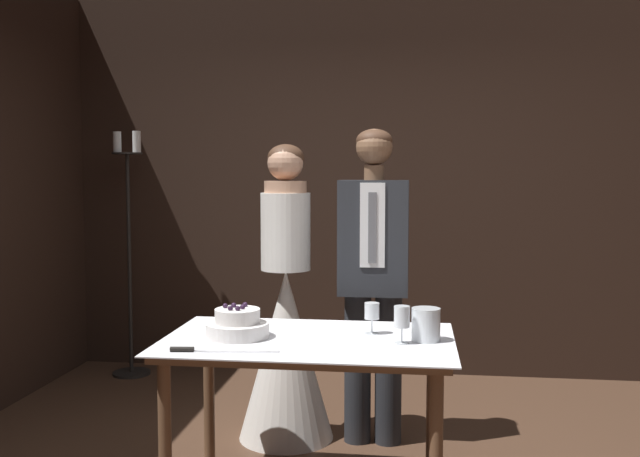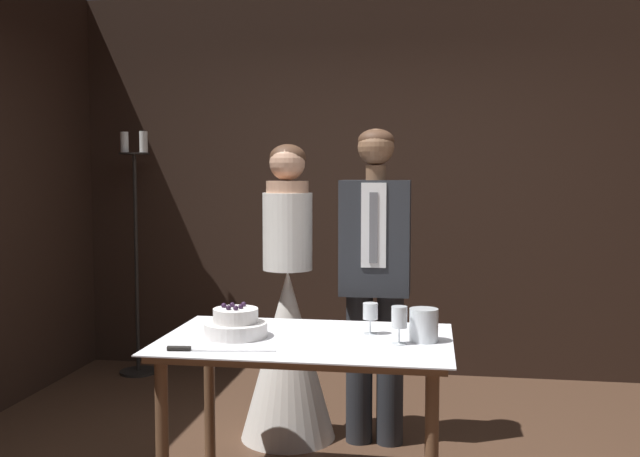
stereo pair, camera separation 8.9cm
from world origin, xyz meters
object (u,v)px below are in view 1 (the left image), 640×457
(groom, at_px, (373,271))
(cake_table, at_px, (309,358))
(hurricane_candle, at_px, (426,325))
(candle_stand, at_px, (129,258))
(wine_glass_middle, at_px, (372,313))
(cake_knife, at_px, (204,350))
(wine_glass_near, at_px, (402,318))
(bride, at_px, (286,332))
(tiered_cake, at_px, (237,325))

(groom, bearing_deg, cake_table, -107.46)
(hurricane_candle, xyz_separation_m, candle_stand, (-2.17, 1.89, 0.04))
(wine_glass_middle, xyz_separation_m, groom, (-0.03, 0.66, 0.11))
(cake_knife, bearing_deg, hurricane_candle, 12.33)
(cake_table, height_order, cake_knife, cake_knife)
(wine_glass_near, xyz_separation_m, candle_stand, (-2.06, 1.95, -0.00))
(wine_glass_near, relative_size, hurricane_candle, 1.13)
(cake_knife, xyz_separation_m, wine_glass_middle, (0.68, 0.43, 0.09))
(cake_table, bearing_deg, wine_glass_near, -6.41)
(wine_glass_near, xyz_separation_m, groom, (-0.17, 0.84, 0.09))
(candle_stand, bearing_deg, groom, -30.65)
(wine_glass_near, bearing_deg, wine_glass_middle, 129.10)
(cake_table, distance_m, cake_knife, 0.51)
(wine_glass_near, height_order, bride, bride)
(tiered_cake, height_order, wine_glass_near, wine_glass_near)
(tiered_cake, relative_size, hurricane_candle, 1.96)
(cake_knife, relative_size, wine_glass_middle, 3.14)
(cake_table, bearing_deg, candle_stand, 130.69)
(wine_glass_middle, xyz_separation_m, bride, (-0.53, 0.66, -0.25))
(wine_glass_near, height_order, candle_stand, candle_stand)
(wine_glass_middle, distance_m, hurricane_candle, 0.27)
(candle_stand, bearing_deg, hurricane_candle, -41.06)
(groom, bearing_deg, hurricane_candle, -70.08)
(wine_glass_middle, xyz_separation_m, hurricane_candle, (0.25, -0.11, -0.03))
(cake_table, relative_size, cake_knife, 2.86)
(wine_glass_near, distance_m, bride, 1.10)
(wine_glass_near, height_order, wine_glass_middle, wine_glass_near)
(hurricane_candle, relative_size, groom, 0.08)
(cake_knife, bearing_deg, bride, 75.19)
(cake_table, xyz_separation_m, candle_stand, (-1.64, 1.91, 0.21))
(cake_table, height_order, tiered_cake, tiered_cake)
(cake_table, bearing_deg, wine_glass_middle, 24.44)
(hurricane_candle, bearing_deg, cake_knife, -160.75)
(tiered_cake, bearing_deg, hurricane_candle, 2.71)
(wine_glass_near, bearing_deg, hurricane_candle, 32.67)
(groom, bearing_deg, tiered_cake, -125.34)
(groom, bearing_deg, wine_glass_middle, -87.30)
(bride, distance_m, candle_stand, 1.80)
(wine_glass_middle, bearing_deg, cake_table, -155.56)
(cake_table, height_order, wine_glass_near, wine_glass_near)
(cake_table, height_order, hurricane_candle, hurricane_candle)
(tiered_cake, height_order, wine_glass_middle, tiered_cake)
(cake_table, distance_m, groom, 0.88)
(tiered_cake, relative_size, cake_knife, 0.63)
(wine_glass_near, distance_m, candle_stand, 2.84)
(cake_knife, height_order, bride, bride)
(wine_glass_middle, height_order, hurricane_candle, hurricane_candle)
(cake_table, bearing_deg, hurricane_candle, 2.22)
(candle_stand, bearing_deg, bride, -38.77)
(cake_knife, bearing_deg, tiered_cake, 68.42)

